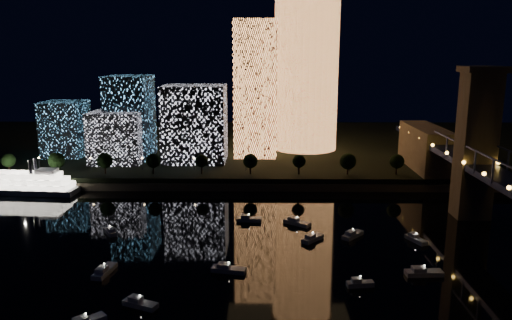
{
  "coord_description": "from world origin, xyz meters",
  "views": [
    {
      "loc": [
        -4.98,
        -111.45,
        54.88
      ],
      "look_at": [
        -7.21,
        55.0,
        18.19
      ],
      "focal_mm": 35.0,
      "sensor_mm": 36.0,
      "label": 1
    }
  ],
  "objects": [
    {
      "name": "ground",
      "position": [
        0.0,
        0.0,
        0.0
      ],
      "size": [
        520.0,
        520.0,
        0.0
      ],
      "primitive_type": "plane",
      "color": "black",
      "rests_on": "ground"
    },
    {
      "name": "street_lamps",
      "position": [
        -34.0,
        94.0,
        9.02
      ],
      "size": [
        132.7,
        0.7,
        5.65
      ],
      "color": "black",
      "rests_on": "far_bank"
    },
    {
      "name": "far_bank",
      "position": [
        0.0,
        160.0,
        2.5
      ],
      "size": [
        420.0,
        160.0,
        5.0
      ],
      "primitive_type": "cube",
      "color": "black",
      "rests_on": "ground"
    },
    {
      "name": "tower_cylindrical",
      "position": [
        16.94,
        143.53,
        48.13
      ],
      "size": [
        34.0,
        34.0,
        86.02
      ],
      "color": "#FF9B51",
      "rests_on": "far_bank"
    },
    {
      "name": "riverboat",
      "position": [
        -101.84,
        76.52,
        3.65
      ],
      "size": [
        47.88,
        13.55,
        14.24
      ],
      "color": "silver",
      "rests_on": "ground"
    },
    {
      "name": "seawall",
      "position": [
        0.0,
        82.0,
        1.5
      ],
      "size": [
        420.0,
        6.0,
        3.0
      ],
      "primitive_type": "cube",
      "color": "#6B5E4C",
      "rests_on": "ground"
    },
    {
      "name": "tower_rectangular",
      "position": [
        -8.52,
        126.7,
        36.93
      ],
      "size": [
        20.07,
        20.07,
        63.87
      ],
      "primitive_type": "cube",
      "color": "#FF9B51",
      "rests_on": "far_bank"
    },
    {
      "name": "midrise_blocks",
      "position": [
        -61.67,
        117.46,
        21.14
      ],
      "size": [
        87.43,
        35.24,
        38.41
      ],
      "color": "white",
      "rests_on": "far_bank"
    },
    {
      "name": "motorboats",
      "position": [
        -4.43,
        11.44,
        0.81
      ],
      "size": [
        97.17,
        73.13,
        2.78
      ],
      "color": "silver",
      "rests_on": "ground"
    },
    {
      "name": "esplanade_trees",
      "position": [
        -31.23,
        88.0,
        10.47
      ],
      "size": [
        165.85,
        6.82,
        8.91
      ],
      "color": "black",
      "rests_on": "far_bank"
    }
  ]
}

